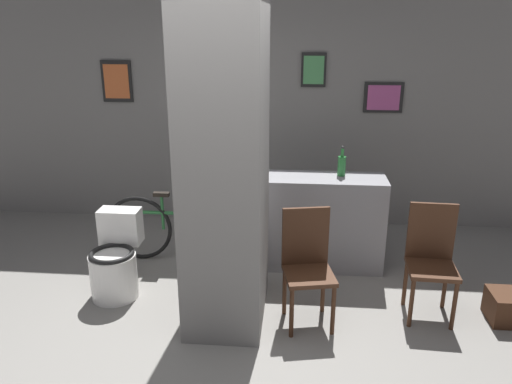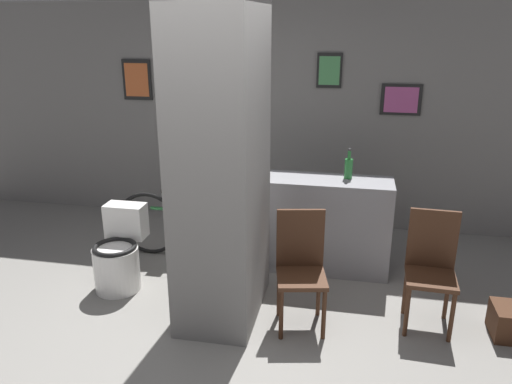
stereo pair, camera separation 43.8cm
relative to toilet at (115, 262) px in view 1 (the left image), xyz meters
name	(u,v)px [view 1 (the left image)]	position (x,y,z in m)	size (l,w,h in m)	color
ground_plane	(221,346)	(1.06, -0.70, -0.31)	(14.00, 14.00, 0.00)	gray
wall_back	(253,116)	(1.07, 1.92, 0.99)	(8.00, 0.09, 2.60)	gray
pillar_center	(226,166)	(1.06, -0.19, 0.99)	(0.64, 1.02, 2.60)	gray
counter_shelf	(319,222)	(1.85, 0.73, 0.16)	(1.26, 0.44, 0.94)	gray
toilet	(115,262)	(0.00, 0.00, 0.00)	(0.42, 0.58, 0.74)	white
chair_near_pillar	(307,262)	(1.72, -0.27, 0.21)	(0.46, 0.46, 0.96)	#422616
chair_by_doorway	(431,257)	(2.74, -0.07, 0.21)	(0.40, 0.40, 0.96)	#422616
bicycle	(188,229)	(0.52, 0.70, 0.05)	(1.73, 0.42, 0.74)	black
bottle_tall	(342,165)	(2.04, 0.80, 0.74)	(0.08, 0.08, 0.30)	#267233
floor_crate	(508,307)	(3.40, -0.15, -0.19)	(0.31, 0.31, 0.25)	#422616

